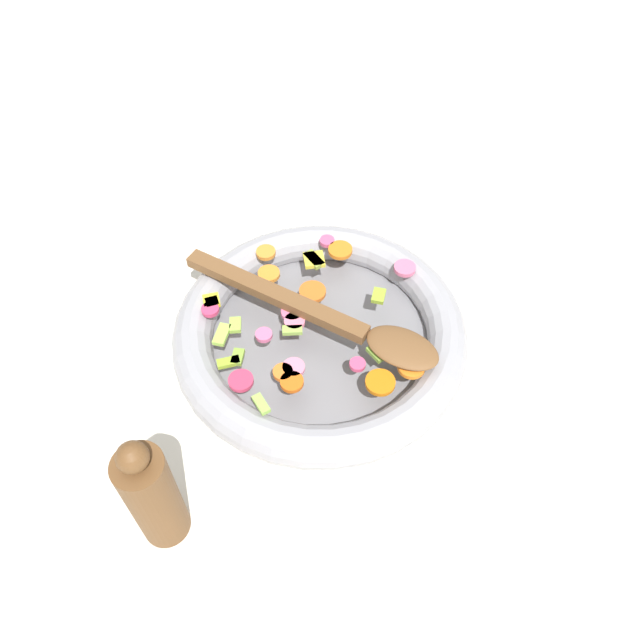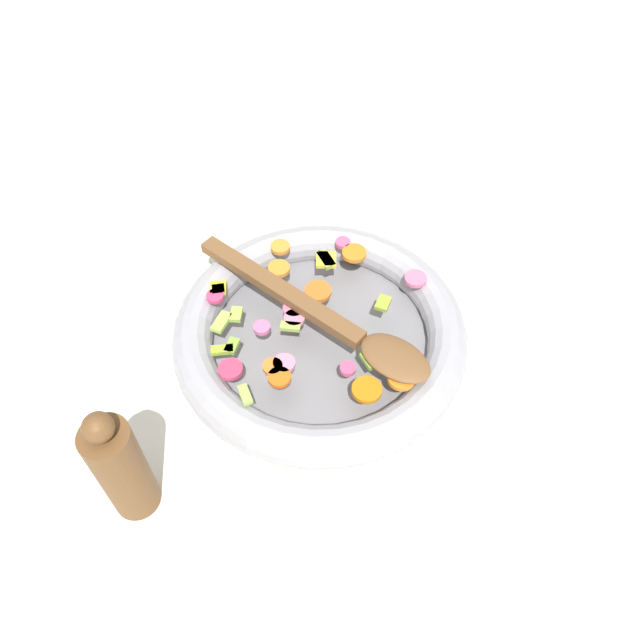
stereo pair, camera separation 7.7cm
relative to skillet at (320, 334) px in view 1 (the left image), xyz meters
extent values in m
plane|color=silver|center=(0.00, 0.00, -0.02)|extent=(4.00, 4.00, 0.00)
cylinder|color=slate|center=(0.00, 0.00, -0.02)|extent=(0.32, 0.32, 0.01)
torus|color=#9E9EA5|center=(0.00, 0.00, 0.00)|extent=(0.37, 0.37, 0.05)
cylinder|color=orange|center=(0.09, 0.00, 0.03)|extent=(0.03, 0.03, 0.01)
cylinder|color=orange|center=(0.01, 0.13, 0.03)|extent=(0.04, 0.04, 0.01)
cylinder|color=orange|center=(0.05, 0.11, 0.03)|extent=(0.05, 0.05, 0.01)
cylinder|color=orange|center=(-0.03, -0.09, 0.03)|extent=(0.04, 0.04, 0.01)
cylinder|color=orange|center=(-0.12, -0.03, 0.03)|extent=(0.04, 0.04, 0.01)
cylinder|color=orange|center=(0.10, 0.02, 0.03)|extent=(0.04, 0.04, 0.01)
cylinder|color=orange|center=(-0.03, -0.03, 0.03)|extent=(0.04, 0.04, 0.01)
cylinder|color=orange|center=(-0.07, -0.12, 0.03)|extent=(0.03, 0.03, 0.01)
cube|color=#94B830|center=(0.11, -0.06, 0.03)|extent=(0.03, 0.03, 0.01)
cube|color=#98BD4F|center=(0.03, -0.02, 0.03)|extent=(0.02, 0.03, 0.01)
cube|color=#83AB3B|center=(0.10, -0.06, 0.03)|extent=(0.02, 0.02, 0.01)
cube|color=#97AC3E|center=(-0.09, -0.06, 0.03)|extent=(0.03, 0.03, 0.01)
cube|color=#97B732|center=(-0.07, 0.05, 0.03)|extent=(0.03, 0.02, 0.01)
cube|color=#87B942|center=(0.01, 0.08, 0.03)|extent=(0.03, 0.03, 0.01)
cube|color=#99CD52|center=(0.14, 0.00, 0.03)|extent=(0.02, 0.03, 0.01)
cube|color=#9FC94B|center=(0.06, -0.09, 0.03)|extent=(0.03, 0.02, 0.01)
cube|color=#96AB3D|center=(0.00, 0.11, 0.03)|extent=(0.03, 0.02, 0.01)
cube|color=#A9D851|center=(0.08, -0.09, 0.03)|extent=(0.03, 0.02, 0.01)
cylinder|color=#C83759|center=(0.12, -0.04, 0.03)|extent=(0.04, 0.04, 0.01)
cylinder|color=pink|center=(0.02, -0.03, 0.03)|extent=(0.03, 0.03, 0.01)
cylinder|color=pink|center=(0.08, 0.01, 0.03)|extent=(0.03, 0.03, 0.01)
cylinder|color=pink|center=(-0.13, 0.06, 0.03)|extent=(0.04, 0.04, 0.01)
cylinder|color=#E64A77|center=(0.04, 0.07, 0.03)|extent=(0.02, 0.02, 0.01)
cylinder|color=#DB3C69|center=(0.05, -0.13, 0.03)|extent=(0.03, 0.03, 0.01)
cylinder|color=pink|center=(0.05, -0.05, 0.03)|extent=(0.03, 0.03, 0.01)
cylinder|color=#DA5684|center=(-0.12, -0.06, 0.03)|extent=(0.03, 0.03, 0.01)
cylinder|color=pink|center=(0.01, -0.04, 0.03)|extent=(0.04, 0.04, 0.01)
cube|color=yellow|center=(0.04, -0.13, 0.03)|extent=(0.02, 0.02, 0.01)
cube|color=yellow|center=(-0.09, -0.05, 0.03)|extent=(0.04, 0.04, 0.01)
cube|color=yellow|center=(0.04, -0.13, 0.03)|extent=(0.03, 0.03, 0.01)
cube|color=brown|center=(0.00, -0.06, 0.04)|extent=(0.03, 0.26, 0.01)
ellipsoid|color=brown|center=(0.00, 0.11, 0.04)|extent=(0.06, 0.09, 0.01)
cylinder|color=brown|center=(0.29, -0.03, 0.05)|extent=(0.05, 0.05, 0.14)
sphere|color=brown|center=(0.29, -0.03, 0.14)|extent=(0.03, 0.03, 0.03)
camera|label=1|loc=(0.42, 0.23, 0.63)|focal=35.00mm
camera|label=2|loc=(0.38, 0.29, 0.63)|focal=35.00mm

